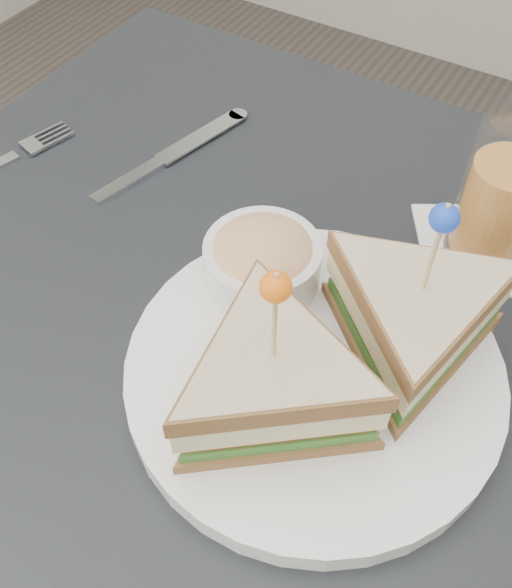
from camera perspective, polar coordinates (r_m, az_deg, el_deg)
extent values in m
cube|color=black|center=(0.56, -1.42, -4.49)|extent=(0.80, 0.80, 0.03)
cylinder|color=black|center=(1.16, -6.50, 4.54)|extent=(0.04, 0.04, 0.72)
cylinder|color=white|center=(0.52, 5.02, -6.94)|extent=(0.33, 0.33, 0.02)
cylinder|color=white|center=(0.51, 5.11, -6.26)|extent=(0.33, 0.33, 0.01)
cylinder|color=#D3B479|center=(0.40, 1.61, -2.59)|extent=(0.00, 0.00, 0.09)
sphere|color=orange|center=(0.37, 1.73, 0.61)|extent=(0.02, 0.02, 0.02)
cylinder|color=#D3B479|center=(0.45, 15.13, 3.21)|extent=(0.00, 0.00, 0.09)
sphere|color=blue|center=(0.42, 16.09, 6.36)|extent=(0.02, 0.02, 0.02)
cylinder|color=white|center=(0.54, 0.56, 2.54)|extent=(0.11, 0.11, 0.04)
ellipsoid|color=#E0B772|center=(0.53, 0.57, 3.62)|extent=(0.10, 0.10, 0.04)
cube|color=silver|center=(0.75, -18.93, 12.12)|extent=(0.03, 0.02, 0.00)
cube|color=silver|center=(0.69, -10.78, 9.82)|extent=(0.04, 0.09, 0.01)
cube|color=silver|center=(0.73, -4.86, 13.47)|extent=(0.05, 0.11, 0.00)
cylinder|color=silver|center=(0.76, -1.58, 15.35)|extent=(0.02, 0.02, 0.00)
cube|color=white|center=(0.64, 19.13, 3.78)|extent=(0.16, 0.16, 0.00)
cylinder|color=#CD843A|center=(0.61, 20.36, 7.04)|extent=(0.09, 0.09, 0.09)
cylinder|color=white|center=(0.59, 20.95, 8.60)|extent=(0.10, 0.10, 0.14)
cube|color=white|center=(0.58, 20.42, 9.40)|extent=(0.02, 0.02, 0.02)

